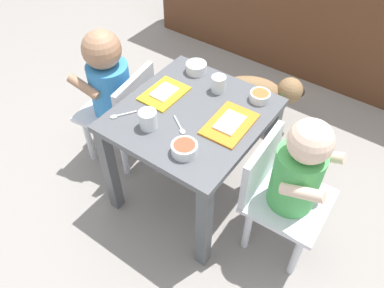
{
  "coord_description": "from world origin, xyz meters",
  "views": [
    {
      "loc": [
        0.62,
        -0.87,
        1.42
      ],
      "look_at": [
        0.0,
        0.0,
        0.31
      ],
      "focal_mm": 36.21,
      "sensor_mm": 36.0,
      "label": 1
    }
  ],
  "objects": [
    {
      "name": "food_tray_right",
      "position": [
        0.15,
        0.02,
        0.48
      ],
      "size": [
        0.14,
        0.21,
        0.02
      ],
      "color": "orange",
      "rests_on": "dining_table"
    },
    {
      "name": "veggie_bowl_near",
      "position": [
        0.1,
        -0.18,
        0.5
      ],
      "size": [
        0.09,
        0.09,
        0.04
      ],
      "color": "white",
      "rests_on": "dining_table"
    },
    {
      "name": "cereal_bowl_right_side",
      "position": [
        0.17,
        0.21,
        0.5
      ],
      "size": [
        0.08,
        0.08,
        0.03
      ],
      "color": "white",
      "rests_on": "dining_table"
    },
    {
      "name": "dog",
      "position": [
        -0.01,
        0.55,
        0.2
      ],
      "size": [
        0.43,
        0.31,
        0.31
      ],
      "color": "olive",
      "rests_on": "ground"
    },
    {
      "name": "water_cup_right",
      "position": [
        -0.08,
        -0.15,
        0.51
      ],
      "size": [
        0.06,
        0.06,
        0.07
      ],
      "color": "white",
      "rests_on": "dining_table"
    },
    {
      "name": "veggie_bowl_far",
      "position": [
        -0.13,
        0.22,
        0.5
      ],
      "size": [
        0.08,
        0.08,
        0.04
      ],
      "color": "white",
      "rests_on": "dining_table"
    },
    {
      "name": "water_cup_left",
      "position": [
        0.01,
        0.16,
        0.51
      ],
      "size": [
        0.06,
        0.06,
        0.06
      ],
      "color": "white",
      "rests_on": "dining_table"
    },
    {
      "name": "seated_child_right",
      "position": [
        0.42,
        0.01,
        0.41
      ],
      "size": [
        0.29,
        0.29,
        0.65
      ],
      "color": "silver",
      "rests_on": "ground"
    },
    {
      "name": "ground_plane",
      "position": [
        0.0,
        0.0,
        0.0
      ],
      "size": [
        7.0,
        7.0,
        0.0
      ],
      "primitive_type": "plane",
      "color": "gray"
    },
    {
      "name": "seated_child_left",
      "position": [
        -0.42,
        -0.0,
        0.42
      ],
      "size": [
        0.31,
        0.31,
        0.66
      ],
      "color": "silver",
      "rests_on": "ground"
    },
    {
      "name": "kitchen_cabinet_back",
      "position": [
        0.0,
        1.24,
        0.43
      ],
      "size": [
        2.03,
        0.32,
        0.85
      ],
      "primitive_type": "cube",
      "color": "#56331E",
      "rests_on": "ground"
    },
    {
      "name": "spoon_by_right_tray",
      "position": [
        -0.2,
        -0.17,
        0.48
      ],
      "size": [
        0.07,
        0.09,
        0.01
      ],
      "color": "silver",
      "rests_on": "dining_table"
    },
    {
      "name": "spoon_by_left_tray",
      "position": [
        0.01,
        -0.09,
        0.48
      ],
      "size": [
        0.09,
        0.07,
        0.01
      ],
      "color": "silver",
      "rests_on": "dining_table"
    },
    {
      "name": "dining_table",
      "position": [
        0.0,
        0.0,
        0.39
      ],
      "size": [
        0.52,
        0.55,
        0.48
      ],
      "color": "#515459",
      "rests_on": "ground"
    },
    {
      "name": "food_tray_left",
      "position": [
        -0.15,
        0.02,
        0.48
      ],
      "size": [
        0.13,
        0.18,
        0.02
      ],
      "color": "gold",
      "rests_on": "dining_table"
    }
  ]
}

